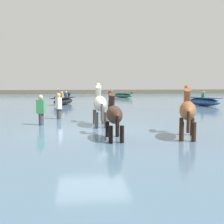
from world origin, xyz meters
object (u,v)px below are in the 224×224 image
at_px(boat_far_offshore, 67,95).
at_px(person_onlooker_right, 41,114).
at_px(boat_near_port, 123,95).
at_px(boat_mid_channel, 203,102).
at_px(boat_far_inshore, 63,101).
at_px(person_onlooker_left, 59,109).
at_px(horse_trailing_pinto, 100,105).
at_px(horse_flank_chestnut, 188,112).
at_px(horse_lead_dark_bay, 114,116).

relative_size(boat_far_offshore, person_onlooker_right, 1.59).
bearing_deg(boat_near_port, boat_mid_channel, -72.19).
bearing_deg(boat_far_inshore, person_onlooker_left, -88.96).
distance_m(horse_trailing_pinto, boat_far_inshore, 11.51).
relative_size(horse_flank_chestnut, boat_mid_channel, 0.68).
relative_size(horse_flank_chestnut, person_onlooker_left, 1.25).
relative_size(horse_lead_dark_bay, person_onlooker_right, 1.15).
distance_m(horse_lead_dark_bay, person_onlooker_right, 4.04).
bearing_deg(horse_trailing_pinto, boat_far_inshore, 99.53).
distance_m(horse_lead_dark_bay, horse_trailing_pinto, 2.71).
relative_size(boat_far_inshore, person_onlooker_right, 1.94).
bearing_deg(person_onlooker_left, horse_trailing_pinto, -53.27).
distance_m(boat_mid_channel, person_onlooker_right, 13.69).
relative_size(boat_far_inshore, person_onlooker_left, 1.94).
relative_size(horse_flank_chestnut, boat_far_inshore, 0.64).
height_order(horse_trailing_pinto, boat_mid_channel, horse_trailing_pinto).
bearing_deg(horse_flank_chestnut, boat_near_port, 85.07).
distance_m(boat_near_port, boat_mid_channel, 13.07).
relative_size(horse_lead_dark_bay, horse_trailing_pinto, 0.89).
bearing_deg(horse_trailing_pinto, horse_flank_chestnut, -47.89).
height_order(boat_near_port, person_onlooker_left, person_onlooker_left).
relative_size(horse_lead_dark_bay, horse_flank_chestnut, 0.93).
xyz_separation_m(boat_near_port, person_onlooker_right, (-6.86, -20.78, 0.21)).
bearing_deg(boat_far_offshore, person_onlooker_right, -90.74).
xyz_separation_m(horse_trailing_pinto, horse_flank_chestnut, (2.47, -2.73, -0.04)).
height_order(horse_trailing_pinto, person_onlooker_right, horse_trailing_pinto).
distance_m(horse_flank_chestnut, boat_near_port, 24.06).
relative_size(horse_trailing_pinto, boat_near_port, 0.82).
bearing_deg(boat_far_inshore, boat_near_port, 56.93).
xyz_separation_m(boat_mid_channel, boat_far_inshore, (-10.44, 2.55, -0.02)).
distance_m(horse_trailing_pinto, boat_far_offshore, 24.45).
relative_size(boat_far_inshore, boat_far_offshore, 1.22).
xyz_separation_m(boat_mid_channel, person_onlooker_right, (-10.86, -8.34, 0.15)).
height_order(boat_far_inshore, boat_far_offshore, boat_far_inshore).
relative_size(horse_trailing_pinto, person_onlooker_right, 1.29).
relative_size(horse_trailing_pinto, boat_mid_channel, 0.71).
relative_size(horse_lead_dark_bay, boat_far_inshore, 0.59).
bearing_deg(person_onlooker_left, boat_far_inshore, 91.04).
bearing_deg(boat_mid_channel, boat_far_offshore, 124.12).
xyz_separation_m(horse_trailing_pinto, person_onlooker_left, (-1.74, 2.33, -0.38)).
relative_size(horse_lead_dark_bay, boat_near_port, 0.73).
height_order(horse_trailing_pinto, boat_near_port, horse_trailing_pinto).
distance_m(horse_flank_chestnut, boat_far_inshore, 14.75).
relative_size(boat_near_port, person_onlooker_right, 1.58).
bearing_deg(horse_trailing_pinto, horse_lead_dark_bay, -86.02).
distance_m(boat_far_inshore, person_onlooker_left, 9.01).
xyz_separation_m(horse_lead_dark_bay, boat_far_offshore, (-2.20, 27.06, -0.48)).
xyz_separation_m(boat_far_inshore, boat_far_offshore, (-0.11, 13.02, -0.05)).
bearing_deg(horse_lead_dark_bay, boat_far_inshore, 98.47).
height_order(horse_trailing_pinto, horse_flank_chestnut, horse_trailing_pinto).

